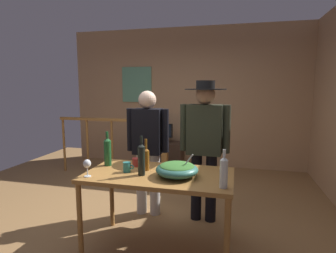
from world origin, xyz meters
TOP-DOWN VIEW (x-y plane):
  - ground_plane at (0.00, 0.00)m, footprint 6.81×6.81m
  - back_wall at (0.00, 2.62)m, footprint 4.90×0.10m
  - framed_picture at (-1.05, 2.56)m, footprint 0.65×0.03m
  - stair_railing at (-0.79, 1.56)m, footprint 2.12×0.10m
  - tv_console at (-0.44, 2.27)m, footprint 0.90×0.40m
  - flat_screen_tv at (-0.44, 2.24)m, footprint 0.50×0.12m
  - serving_table at (0.32, -0.55)m, footprint 1.43×0.76m
  - salad_bowl at (0.51, -0.60)m, footprint 0.40×0.40m
  - wine_glass at (-0.30, -0.81)m, footprint 0.07×0.07m
  - wine_bottle_green at (-0.28, -0.42)m, footprint 0.08×0.08m
  - wine_bottle_clear at (0.95, -0.79)m, footprint 0.07×0.07m
  - wine_bottle_dark at (0.18, -0.64)m, footprint 0.07×0.07m
  - wine_bottle_amber at (0.17, -0.48)m, footprint 0.06×0.06m
  - mug_red at (0.02, -0.37)m, footprint 0.12×0.08m
  - mug_teal at (0.00, -0.58)m, footprint 0.11×0.08m
  - person_standing_left at (-0.04, 0.19)m, footprint 0.54×0.23m
  - person_standing_right at (0.68, 0.19)m, footprint 0.60×0.48m

SIDE VIEW (x-z plane):
  - ground_plane at x=0.00m, z-range 0.00..0.00m
  - tv_console at x=-0.44m, z-range 0.00..0.52m
  - stair_railing at x=-0.79m, z-range 0.11..1.22m
  - serving_table at x=0.32m, z-range 0.32..1.12m
  - flat_screen_tv at x=-0.44m, z-range 0.56..0.94m
  - mug_red at x=0.02m, z-range 0.80..0.89m
  - mug_teal at x=0.00m, z-range 0.80..0.90m
  - salad_bowl at x=0.51m, z-range 0.76..0.99m
  - wine_glass at x=-0.30m, z-range 0.83..1.00m
  - wine_bottle_amber at x=0.17m, z-range 0.76..1.08m
  - person_standing_left at x=-0.04m, z-range 0.13..1.72m
  - wine_bottle_clear at x=0.95m, z-range 0.78..1.10m
  - wine_bottle_green at x=-0.28m, z-range 0.77..1.14m
  - wine_bottle_dark at x=0.18m, z-range 0.77..1.15m
  - person_standing_right at x=0.68m, z-range 0.18..1.88m
  - back_wall at x=0.00m, z-range 0.00..2.82m
  - framed_picture at x=-1.05m, z-range 1.31..2.05m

